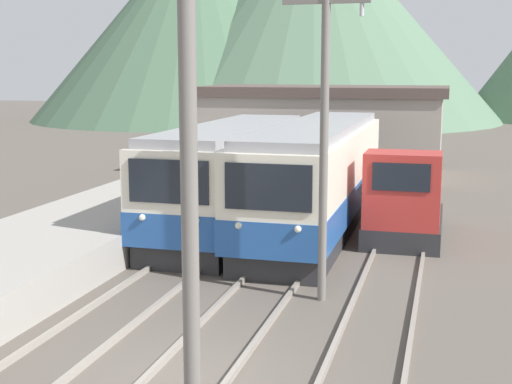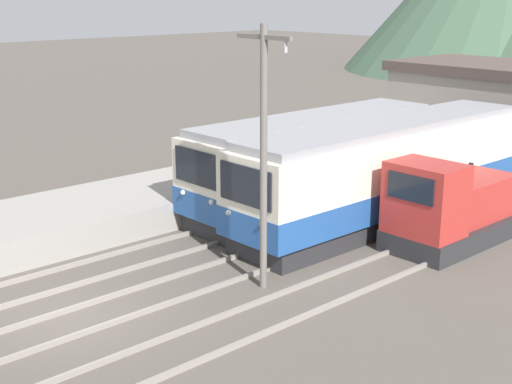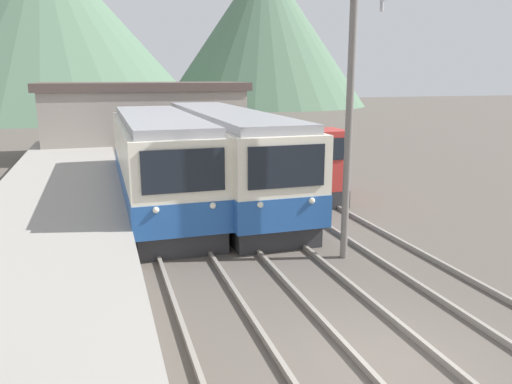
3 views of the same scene
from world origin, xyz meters
The scene contains 10 objects.
ground_plane centered at (0.00, 0.00, 0.00)m, with size 200.00×200.00×0.00m, color #564F47.
track_left centered at (-2.60, 0.00, 0.07)m, with size 1.54×60.00×0.14m.
track_center centered at (0.20, 0.00, 0.07)m, with size 1.54×60.00×0.14m.
commuter_train_left centered at (-2.60, 11.83, 1.69)m, with size 2.84×11.50×3.63m.
commuter_train_center centered at (0.20, 12.69, 1.70)m, with size 2.84×13.89×3.67m.
shunting_locomotive centered at (3.20, 12.13, 1.21)m, with size 2.40×5.12×3.00m.
catenary_mast_near centered at (1.71, -3.76, 3.99)m, with size 2.00×0.20×7.34m.
catenary_mast_mid centered at (1.71, 5.14, 3.99)m, with size 2.00×0.20×7.34m.
station_building centered at (-1.86, 26.00, 2.33)m, with size 12.60×6.30×4.61m.
mountain_backdrop centered at (-3.56, 69.11, 11.41)m, with size 81.17×47.81×24.47m.
Camera 1 is at (4.47, -11.15, 5.48)m, focal length 50.00 mm.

